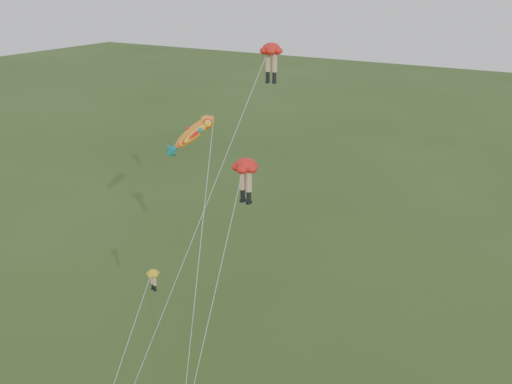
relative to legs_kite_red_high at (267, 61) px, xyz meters
The scene contains 4 objects.
legs_kite_red_high is the anchor object (origin of this frame).
legs_kite_red_mid 6.41m from the legs_kite_red_high, 79.87° to the right, with size 1.72×8.11×16.03m.
legs_kite_yellow 14.71m from the legs_kite_red_high, 131.10° to the right, with size 1.09×5.93×8.75m.
fish_kite 6.20m from the legs_kite_red_high, 161.92° to the right, with size 4.77×8.44×17.55m.
Camera 1 is at (18.10, -20.06, 25.05)m, focal length 40.00 mm.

